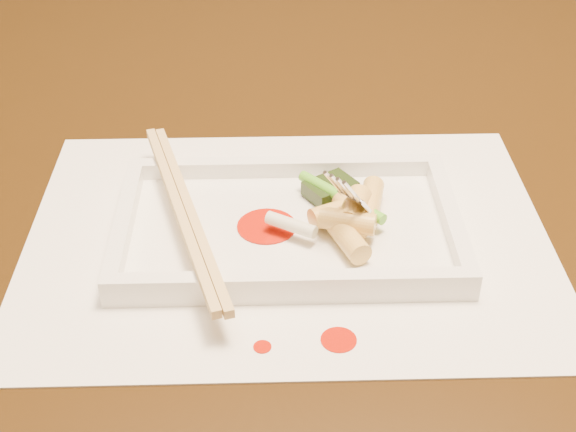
{
  "coord_description": "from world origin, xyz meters",
  "views": [
    {
      "loc": [
        -0.07,
        -0.62,
        1.12
      ],
      "look_at": [
        -0.05,
        -0.13,
        0.77
      ],
      "focal_mm": 50.0,
      "sensor_mm": 36.0,
      "label": 1
    }
  ],
  "objects_px": {
    "placemat": "(288,236)",
    "plate_base": "(288,231)",
    "table": "(340,237)",
    "chopstick_a": "(179,210)",
    "fork": "(383,129)"
  },
  "relations": [
    {
      "from": "plate_base",
      "to": "fork",
      "type": "distance_m",
      "value": 0.11
    },
    {
      "from": "table",
      "to": "chopstick_a",
      "type": "xyz_separation_m",
      "value": [
        -0.14,
        -0.13,
        0.13
      ]
    },
    {
      "from": "chopstick_a",
      "to": "plate_base",
      "type": "bearing_deg",
      "value": 0.0
    },
    {
      "from": "table",
      "to": "placemat",
      "type": "xyz_separation_m",
      "value": [
        -0.05,
        -0.13,
        0.1
      ]
    },
    {
      "from": "chopstick_a",
      "to": "fork",
      "type": "height_order",
      "value": "fork"
    },
    {
      "from": "placemat",
      "to": "plate_base",
      "type": "xyz_separation_m",
      "value": [
        0.0,
        0.0,
        0.0
      ]
    },
    {
      "from": "table",
      "to": "placemat",
      "type": "relative_size",
      "value": 3.5
    },
    {
      "from": "table",
      "to": "fork",
      "type": "bearing_deg",
      "value": -81.97
    },
    {
      "from": "placemat",
      "to": "chopstick_a",
      "type": "distance_m",
      "value": 0.09
    },
    {
      "from": "table",
      "to": "plate_base",
      "type": "relative_size",
      "value": 5.38
    },
    {
      "from": "placemat",
      "to": "fork",
      "type": "xyz_separation_m",
      "value": [
        0.07,
        0.02,
        0.08
      ]
    },
    {
      "from": "placemat",
      "to": "plate_base",
      "type": "bearing_deg",
      "value": 0.0
    },
    {
      "from": "table",
      "to": "fork",
      "type": "relative_size",
      "value": 10.0
    },
    {
      "from": "table",
      "to": "chopstick_a",
      "type": "relative_size",
      "value": 5.78
    },
    {
      "from": "chopstick_a",
      "to": "table",
      "type": "bearing_deg",
      "value": 43.7
    }
  ]
}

